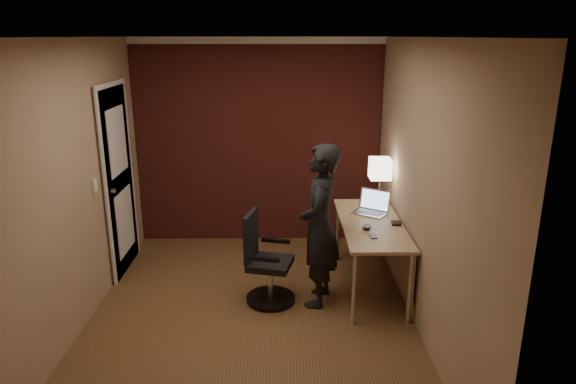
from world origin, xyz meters
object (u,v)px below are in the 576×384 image
object	(u,v)px
laptop	(372,207)
mouse	(367,227)
person	(320,226)
desk	(378,234)
desk_lamp	(380,169)
phone	(373,236)
wallet	(396,223)
office_chair	(265,264)

from	to	relation	value
laptop	mouse	bearing A→B (deg)	-105.06
laptop	person	distance (m)	0.81
desk	laptop	bearing A→B (deg)	93.50
desk	mouse	bearing A→B (deg)	-127.75
desk_lamp	phone	size ratio (longest dim) A/B	4.65
mouse	phone	xyz separation A→B (m)	(0.03, -0.20, -0.01)
desk_lamp	laptop	distance (m)	0.42
mouse	phone	size ratio (longest dim) A/B	0.87
desk_lamp	person	xyz separation A→B (m)	(-0.69, -0.76, -0.36)
wallet	laptop	bearing A→B (deg)	116.90
phone	wallet	world-z (taller)	wallet
desk_lamp	person	bearing A→B (deg)	-132.49
mouse	office_chair	xyz separation A→B (m)	(-0.98, -0.06, -0.35)
office_chair	person	bearing A→B (deg)	-1.43
office_chair	laptop	bearing A→B (deg)	26.00
desk	person	xyz separation A→B (m)	(-0.61, -0.26, 0.19)
laptop	wallet	world-z (taller)	laptop
desk_lamp	laptop	size ratio (longest dim) A/B	1.28
phone	wallet	size ratio (longest dim) A/B	1.05
desk	wallet	size ratio (longest dim) A/B	13.64
person	phone	bearing A→B (deg)	88.89
wallet	office_chair	bearing A→B (deg)	-171.95
phone	person	size ratio (longest dim) A/B	0.07
person	office_chair	bearing A→B (deg)	-78.07
wallet	desk_lamp	bearing A→B (deg)	98.18
desk	desk_lamp	distance (m)	0.74
phone	desk_lamp	bearing A→B (deg)	73.00
desk	person	distance (m)	0.69
laptop	wallet	distance (m)	0.41
laptop	desk	bearing A→B (deg)	-86.50
laptop	wallet	size ratio (longest dim) A/B	3.80
wallet	desk	bearing A→B (deg)	157.60
mouse	person	bearing A→B (deg)	-149.93
desk	mouse	size ratio (longest dim) A/B	15.00
desk	laptop	size ratio (longest dim) A/B	3.59
desk_lamp	mouse	world-z (taller)	desk_lamp
phone	mouse	bearing A→B (deg)	94.53
laptop	mouse	xyz separation A→B (m)	(-0.13, -0.48, -0.05)
mouse	wallet	size ratio (longest dim) A/B	0.91
office_chair	person	size ratio (longest dim) A/B	0.56
desk	wallet	xyz separation A→B (m)	(0.16, -0.07, 0.14)
mouse	wallet	distance (m)	0.34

